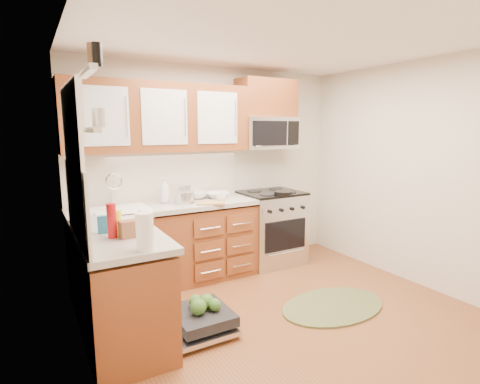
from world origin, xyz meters
TOP-DOWN VIEW (x-y plane):
  - floor at (0.00, 0.00)m, footprint 3.50×3.50m
  - ceiling at (0.00, 0.00)m, footprint 3.50×3.50m
  - wall_back at (0.00, 1.75)m, footprint 3.50×0.04m
  - wall_left at (-1.75, 0.00)m, footprint 0.04×3.50m
  - wall_right at (1.75, 0.00)m, footprint 0.04×3.50m
  - base_cabinet_back at (-0.73, 1.45)m, footprint 2.05×0.60m
  - base_cabinet_left at (-1.45, 0.52)m, footprint 0.60×1.25m
  - countertop_back at (-0.72, 1.44)m, footprint 2.07×0.64m
  - countertop_left at (-1.44, 0.53)m, footprint 0.64×1.27m
  - backsplash_back at (-0.73, 1.74)m, footprint 2.05×0.02m
  - backsplash_left at (-1.74, 0.52)m, footprint 0.02×1.25m
  - upper_cabinets at (-0.73, 1.57)m, footprint 2.05×0.35m
  - cabinet_over_mw at (0.68, 1.57)m, footprint 0.76×0.35m
  - range at (0.68, 1.43)m, footprint 0.76×0.64m
  - microwave at (0.68, 1.55)m, footprint 0.76×0.38m
  - sink at (-1.25, 1.42)m, footprint 0.62×0.50m
  - dishwasher at (-0.86, 0.30)m, footprint 0.70×0.60m
  - window at (-1.74, 0.50)m, footprint 0.03×1.05m
  - window_blind at (-1.71, 0.50)m, footprint 0.02×0.96m
  - shelf_upper at (-1.72, -0.35)m, footprint 0.04×0.40m
  - shelf_lower at (-1.72, -0.35)m, footprint 0.04×0.40m
  - rug at (0.50, 0.06)m, footprint 1.30×1.03m
  - skillet at (0.69, 1.18)m, footprint 0.30×0.30m
  - stock_pot at (-0.53, 1.39)m, footprint 0.23×0.23m
  - cutting_board at (-0.28, 1.22)m, footprint 0.35×0.29m
  - canister at (-0.40, 1.65)m, footprint 0.12×0.12m
  - paper_towel_roll at (-1.37, -0.02)m, footprint 0.15×0.15m
  - mustard_bottle at (-1.46, 0.42)m, footprint 0.07×0.07m
  - red_bottle at (-1.51, 0.41)m, footprint 0.09×0.09m
  - wooden_box at (-1.40, 0.35)m, footprint 0.14×0.10m
  - blue_carton at (-1.54, 0.58)m, footprint 0.10×0.07m
  - bowl_a at (-0.05, 1.52)m, footprint 0.36×0.36m
  - bowl_b at (-0.31, 1.60)m, footprint 0.38×0.38m
  - cup at (-0.14, 1.25)m, footprint 0.13×0.13m
  - soap_bottle_a at (-0.72, 1.51)m, footprint 0.13×0.14m
  - soap_bottle_b at (-1.62, 0.77)m, footprint 0.11×0.11m
  - soap_bottle_c at (-1.26, 0.55)m, footprint 0.14×0.14m

SIDE VIEW (x-z plane):
  - floor at x=0.00m, z-range 0.00..0.00m
  - rug at x=0.50m, z-range 0.00..0.02m
  - dishwasher at x=-0.86m, z-range 0.00..0.20m
  - base_cabinet_back at x=-0.73m, z-range 0.00..0.85m
  - base_cabinet_left at x=-1.45m, z-range 0.00..0.85m
  - range at x=0.68m, z-range 0.00..0.95m
  - sink at x=-1.25m, z-range 0.67..0.93m
  - countertop_back at x=-0.72m, z-range 0.88..0.93m
  - countertop_left at x=-1.44m, z-range 0.88..0.93m
  - cutting_board at x=-0.28m, z-range 0.93..0.95m
  - bowl_a at x=-0.05m, z-range 0.93..0.99m
  - cup at x=-0.14m, z-range 0.93..1.01m
  - bowl_b at x=-0.31m, z-range 0.93..1.02m
  - skillet at x=0.69m, z-range 0.95..0.99m
  - wooden_box at x=-1.40m, z-range 0.93..1.06m
  - stock_pot at x=-0.53m, z-range 0.93..1.06m
  - blue_carton at x=-1.54m, z-range 0.93..1.07m
  - canister at x=-0.40m, z-range 0.93..1.09m
  - soap_bottle_c at x=-1.26m, z-range 0.93..1.09m
  - soap_bottle_b at x=-1.62m, z-range 0.93..1.11m
  - mustard_bottle at x=-1.46m, z-range 0.93..1.13m
  - paper_towel_roll at x=-1.37m, z-range 0.93..1.19m
  - red_bottle at x=-1.51m, z-range 0.93..1.19m
  - soap_bottle_a at x=-0.72m, z-range 0.93..1.21m
  - backsplash_back at x=-0.73m, z-range 0.93..1.49m
  - backsplash_left at x=-1.74m, z-range 0.93..1.49m
  - wall_back at x=0.00m, z-range 0.00..2.50m
  - wall_left at x=-1.75m, z-range 0.00..2.50m
  - wall_right at x=1.75m, z-range 0.00..2.50m
  - window at x=-1.74m, z-range 1.02..2.08m
  - microwave at x=0.68m, z-range 1.50..1.90m
  - shelf_lower at x=-1.72m, z-range 1.74..1.76m
  - upper_cabinets at x=-0.73m, z-range 1.50..2.25m
  - window_blind at x=-1.71m, z-range 1.68..2.08m
  - shelf_upper at x=-1.72m, z-range 2.03..2.06m
  - cabinet_over_mw at x=0.68m, z-range 1.90..2.37m
  - ceiling at x=0.00m, z-range 2.50..2.50m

